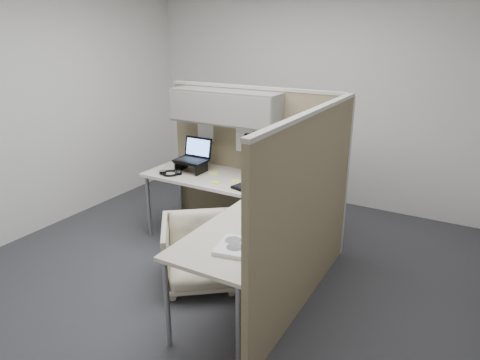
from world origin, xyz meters
The scene contains 19 objects.
ground centered at (0.00, 0.00, 0.00)m, with size 4.50×4.50×0.00m, color #2E2E32.
partition_back centered at (-0.22, 0.83, 1.10)m, with size 2.00×0.36×1.63m.
partition_right centered at (0.90, -0.07, 0.82)m, with size 0.07×2.03×1.63m.
desk centered at (0.12, 0.13, 0.69)m, with size 2.00×1.98×0.73m.
office_chair centered at (-0.02, -0.26, 0.33)m, with size 0.65×0.61×0.67m, color beige.
monitor_left centered at (0.15, 0.68, 1.00)m, with size 0.44×0.20×0.47m.
monitor_right centered at (0.61, 0.56, 1.00)m, with size 0.34×0.33×0.47m.
laptop_station centered at (-0.66, 0.56, 0.86)m, with size 0.33×0.29×0.35m.
keyboard centered at (0.20, 0.31, 0.74)m, with size 0.44×0.15×0.02m, color black.
mouse centered at (0.53, 0.31, 0.75)m, with size 0.09×0.06×0.03m, color black.
travel_mug centered at (0.32, 0.61, 0.82)m, with size 0.09×0.09×0.19m.
soda_can_green centered at (0.66, 0.23, 0.79)m, with size 0.07×0.07×0.12m, color black.
soda_can_silver centered at (0.50, 0.48, 0.79)m, with size 0.07×0.07×0.12m, color #B21E1E.
sticky_note_a centered at (-0.24, 0.35, 0.73)m, with size 0.08×0.08×0.01m, color yellow.
sticky_note_d centered at (-0.09, 0.48, 0.73)m, with size 0.08×0.08×0.01m, color yellow.
sticky_note_c centered at (-0.41, 0.59, 0.73)m, with size 0.08×0.08×0.01m, color yellow.
headphones centered at (-0.80, 0.34, 0.75)m, with size 0.25×0.25×0.03m.
paper_stack centered at (0.61, -0.73, 0.75)m, with size 0.28×0.33×0.03m.
desk_clock centered at (0.58, -0.32, 0.77)m, with size 0.06×0.10×0.09m.
Camera 1 is at (1.95, -3.01, 2.16)m, focal length 32.00 mm.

